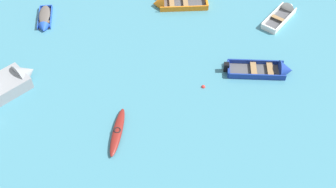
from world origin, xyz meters
name	(u,v)px	position (x,y,z in m)	size (l,w,h in m)	color
rowboat_deep_blue_back_row_center	(272,70)	(7.15, 26.43, 0.21)	(4.90, 1.76, 1.39)	#4C4C51
rowboat_white_near_camera	(285,12)	(8.54, 33.24, 0.21)	(3.17, 4.04, 1.16)	#4C4C51
rowboat_orange_outer_left	(168,3)	(-0.99, 33.41, 0.22)	(4.70, 2.28, 1.53)	#4C4C51
rowboat_blue_far_back	(44,20)	(-10.54, 30.19, 0.25)	(1.64, 3.32, 0.93)	#4C4C51
kayak_maroon_far_right	(117,132)	(-2.84, 19.99, 0.17)	(0.66, 3.79, 0.36)	maroon
mooring_buoy_outer_edge	(203,87)	(2.35, 24.51, 0.00)	(0.28, 0.28, 0.28)	red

